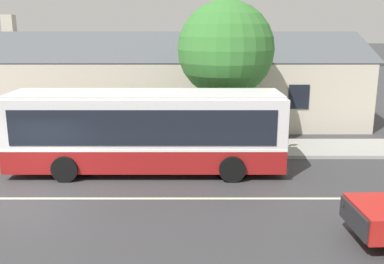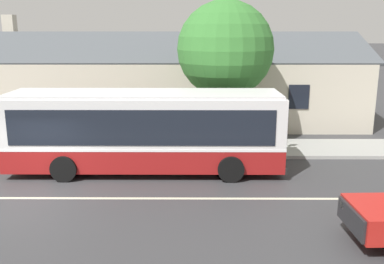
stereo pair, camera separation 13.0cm
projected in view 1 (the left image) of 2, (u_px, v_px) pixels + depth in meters
name	position (u px, v px, depth m)	size (l,w,h in m)	color
ground_plane	(31.00, 199.00, 14.54)	(300.00, 300.00, 0.00)	#38383A
sidewalk_far	(77.00, 148.00, 20.35)	(60.00, 3.00, 0.15)	#9E9E99
lane_divider_stripe	(31.00, 199.00, 14.54)	(60.00, 0.16, 0.01)	beige
community_building	(128.00, 87.00, 27.10)	(28.30, 8.87, 6.46)	beige
transit_bus	(146.00, 130.00, 16.96)	(10.85, 2.79, 3.22)	maroon
street_tree_primary	(225.00, 52.00, 20.26)	(4.57, 4.57, 6.96)	#4C3828
bus_stop_sign	(277.00, 121.00, 19.02)	(0.36, 0.07, 2.40)	gray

